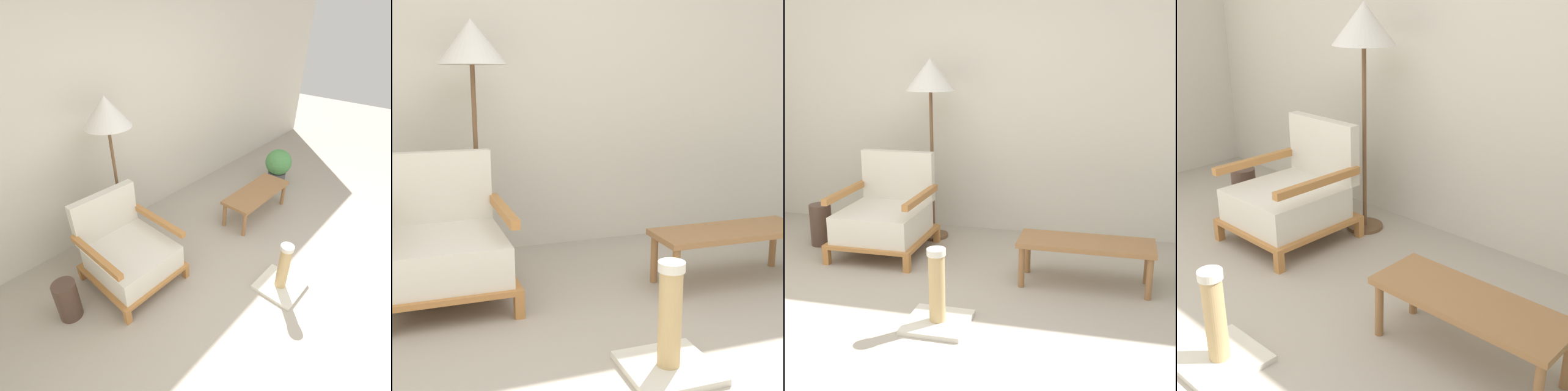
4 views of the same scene
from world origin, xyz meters
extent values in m
cube|color=beige|center=(0.00, 2.34, 1.35)|extent=(8.00, 0.06, 2.70)
cube|color=#B2753D|center=(-1.17, 1.12, 0.06)|extent=(0.05, 0.05, 0.13)
cube|color=#B2753D|center=(-0.50, 1.12, 0.06)|extent=(0.05, 0.05, 0.13)
cube|color=#B2753D|center=(-1.17, 1.82, 0.06)|extent=(0.05, 0.05, 0.13)
cube|color=#B2753D|center=(-0.50, 1.82, 0.06)|extent=(0.05, 0.05, 0.13)
cube|color=#B2753D|center=(-0.84, 1.47, 0.14)|extent=(0.72, 0.75, 0.03)
cube|color=silver|center=(-0.84, 1.45, 0.27)|extent=(0.64, 0.65, 0.22)
cube|color=silver|center=(-0.84, 1.81, 0.59)|extent=(0.64, 0.08, 0.42)
cube|color=#B2753D|center=(-1.17, 1.47, 0.50)|extent=(0.05, 0.69, 0.05)
cube|color=#B2753D|center=(-0.51, 1.47, 0.50)|extent=(0.05, 0.69, 0.05)
cylinder|color=brown|center=(-0.58, 1.96, 0.01)|extent=(0.26, 0.26, 0.03)
cylinder|color=brown|center=(-0.58, 1.96, 0.66)|extent=(0.03, 0.03, 1.27)
cone|color=silver|center=(-0.58, 1.96, 1.43)|extent=(0.42, 0.42, 0.27)
cube|color=olive|center=(0.81, 1.21, 0.31)|extent=(0.94, 0.35, 0.04)
cylinder|color=olive|center=(0.38, 1.07, 0.15)|extent=(0.04, 0.04, 0.30)
cylinder|color=olive|center=(0.38, 1.35, 0.15)|extent=(0.04, 0.04, 0.30)
cylinder|color=olive|center=(1.24, 1.35, 0.15)|extent=(0.04, 0.04, 0.30)
cylinder|color=#473328|center=(-1.45, 1.53, 0.18)|extent=(0.18, 0.18, 0.36)
cube|color=beige|center=(-0.02, 0.40, 0.01)|extent=(0.38, 0.38, 0.03)
cylinder|color=tan|center=(-0.02, 0.40, 0.24)|extent=(0.10, 0.10, 0.42)
cylinder|color=beige|center=(-0.02, 0.40, 0.47)|extent=(0.11, 0.11, 0.04)
camera|label=1|loc=(-1.97, -0.34, 2.19)|focal=28.00mm
camera|label=2|loc=(-1.04, -1.48, 1.23)|focal=50.00mm
camera|label=3|loc=(0.97, -2.46, 1.61)|focal=50.00mm
camera|label=4|loc=(1.95, -0.65, 1.67)|focal=50.00mm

